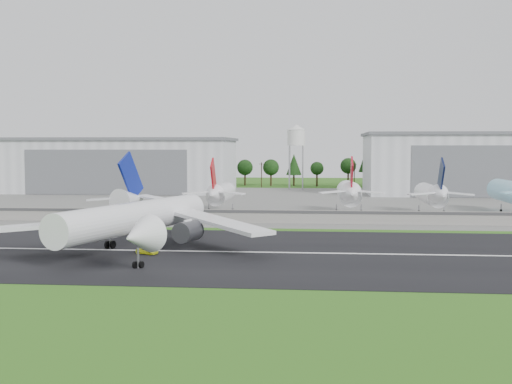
# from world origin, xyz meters

# --- Properties ---
(ground) EXTENTS (600.00, 600.00, 0.00)m
(ground) POSITION_xyz_m (0.00, 0.00, 0.00)
(ground) COLOR #316217
(ground) RESTS_ON ground
(runway) EXTENTS (320.00, 60.00, 0.10)m
(runway) POSITION_xyz_m (0.00, 10.00, 0.05)
(runway) COLOR black
(runway) RESTS_ON ground
(runway_centerline) EXTENTS (220.00, 1.00, 0.02)m
(runway_centerline) POSITION_xyz_m (0.00, 10.00, 0.11)
(runway_centerline) COLOR white
(runway_centerline) RESTS_ON runway
(apron) EXTENTS (320.00, 150.00, 0.10)m
(apron) POSITION_xyz_m (0.00, 120.00, 0.05)
(apron) COLOR slate
(apron) RESTS_ON ground
(blast_fence) EXTENTS (240.00, 0.61, 3.50)m
(blast_fence) POSITION_xyz_m (0.00, 54.99, 1.81)
(blast_fence) COLOR gray
(blast_fence) RESTS_ON ground
(hangar_west) EXTENTS (97.00, 44.00, 23.20)m
(hangar_west) POSITION_xyz_m (-80.00, 164.92, 11.63)
(hangar_west) COLOR silver
(hangar_west) RESTS_ON ground
(hangar_east) EXTENTS (102.00, 47.00, 25.20)m
(hangar_east) POSITION_xyz_m (75.00, 164.92, 12.63)
(hangar_east) COLOR silver
(hangar_east) RESTS_ON ground
(water_tower) EXTENTS (8.40, 8.40, 29.40)m
(water_tower) POSITION_xyz_m (-5.00, 185.00, 24.55)
(water_tower) COLOR #99999E
(water_tower) RESTS_ON ground
(utility_poles) EXTENTS (230.00, 3.00, 12.00)m
(utility_poles) POSITION_xyz_m (0.00, 200.00, 0.00)
(utility_poles) COLOR black
(utility_poles) RESTS_ON ground
(treeline) EXTENTS (320.00, 16.00, 22.00)m
(treeline) POSITION_xyz_m (0.00, 215.00, 0.00)
(treeline) COLOR black
(treeline) RESTS_ON ground
(main_airliner) EXTENTS (54.58, 57.93, 18.17)m
(main_airliner) POSITION_xyz_m (-29.33, 9.58, 4.89)
(main_airliner) COLOR white
(main_airliner) RESTS_ON runway
(ground_vehicle) EXTENTS (4.64, 3.40, 1.17)m
(ground_vehicle) POSITION_xyz_m (-26.04, 6.02, 0.69)
(ground_vehicle) COLOR #CCD419
(ground_vehicle) RESTS_ON runway
(parked_jet_red_a) EXTENTS (7.36, 31.29, 16.44)m
(parked_jet_red_a) POSITION_xyz_m (-23.54, 76.52, 5.95)
(parked_jet_red_a) COLOR white
(parked_jet_red_a) RESTS_ON ground
(parked_jet_red_b) EXTENTS (7.36, 31.29, 16.88)m
(parked_jet_red_b) POSITION_xyz_m (13.31, 76.59, 6.36)
(parked_jet_red_b) COLOR white
(parked_jet_red_b) RESTS_ON ground
(parked_jet_navy) EXTENTS (7.36, 31.29, 16.60)m
(parked_jet_navy) POSITION_xyz_m (36.40, 76.55, 6.10)
(parked_jet_navy) COLOR white
(parked_jet_navy) RESTS_ON ground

